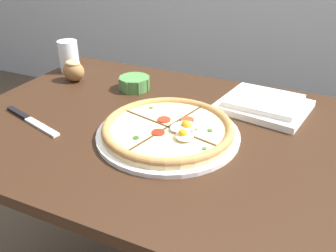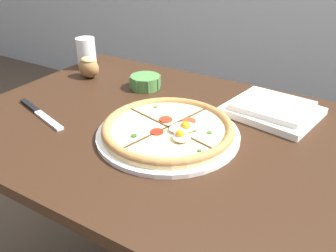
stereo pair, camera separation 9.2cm
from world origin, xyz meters
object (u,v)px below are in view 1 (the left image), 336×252
pizza (168,130)px  knife_spare (31,120)px  dining_table (178,160)px  bread_piece_near (73,70)px  ramekin_bowl (134,83)px  napkin_folded (264,104)px  water_glass (69,58)px

pizza → knife_spare: bearing=-167.0°
dining_table → bread_piece_near: bread_piece_near is taller
ramekin_bowl → bread_piece_near: size_ratio=1.17×
napkin_folded → bread_piece_near: 0.67m
napkin_folded → bread_piece_near: size_ratio=3.02×
dining_table → napkin_folded: napkin_folded is taller
napkin_folded → water_glass: bearing=178.2°
pizza → knife_spare: pizza is taller
pizza → knife_spare: (-0.39, -0.09, -0.02)m
ramekin_bowl → pizza: bearing=-45.5°
pizza → napkin_folded: bearing=53.7°
pizza → napkin_folded: (0.20, 0.27, -0.00)m
ramekin_bowl → napkin_folded: bearing=3.6°
dining_table → pizza: 0.13m
bread_piece_near → knife_spare: bread_piece_near is taller
knife_spare → napkin_folded: bearing=48.0°
pizza → bread_piece_near: bread_piece_near is taller
bread_piece_near → dining_table: bearing=-19.6°
dining_table → napkin_folded: bearing=49.6°
dining_table → ramekin_bowl: size_ratio=11.48×
ramekin_bowl → water_glass: size_ratio=0.92×
ramekin_bowl → napkin_folded: 0.43m
knife_spare → water_glass: water_glass is taller
ramekin_bowl → napkin_folded: size_ratio=0.39×
bread_piece_near → pizza: bearing=-24.8°
pizza → ramekin_bowl: 0.34m
ramekin_bowl → water_glass: (-0.31, 0.05, 0.03)m
dining_table → water_glass: (-0.55, 0.24, 0.16)m
napkin_folded → bread_piece_near: bearing=-175.8°
ramekin_bowl → bread_piece_near: (-0.23, -0.02, 0.02)m
ramekin_bowl → dining_table: bearing=-38.2°
bread_piece_near → water_glass: (-0.07, 0.07, 0.01)m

